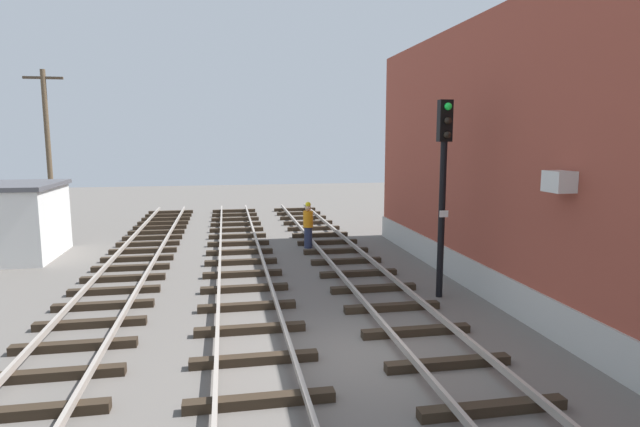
% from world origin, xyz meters
% --- Properties ---
extents(ground_plane, '(80.00, 80.00, 0.00)m').
position_xyz_m(ground_plane, '(0.00, 0.00, 0.00)').
color(ground_plane, '#605B56').
extents(track_near_building, '(2.50, 44.25, 0.32)m').
position_xyz_m(track_near_building, '(1.43, 0.00, 0.13)').
color(track_near_building, '#2D2319').
rests_on(track_near_building, ground).
extents(track_centre, '(2.50, 44.25, 0.32)m').
position_xyz_m(track_centre, '(-2.21, 0.00, 0.13)').
color(track_centre, '#2D2319').
rests_on(track_centre, ground).
extents(track_far, '(2.50, 44.25, 0.32)m').
position_xyz_m(track_far, '(-5.86, 0.00, 0.12)').
color(track_far, '#2D2319').
rests_on(track_far, ground).
extents(signal_mast, '(0.36, 0.40, 5.38)m').
position_xyz_m(signal_mast, '(3.10, 3.44, 3.38)').
color(signal_mast, black).
rests_on(signal_mast, ground).
extents(brick_building, '(6.91, 19.31, 7.76)m').
position_xyz_m(brick_building, '(7.53, 2.79, 3.87)').
color(brick_building, brown).
rests_on(brick_building, ground).
extents(control_hut, '(3.00, 3.80, 2.76)m').
position_xyz_m(control_hut, '(-10.28, 10.74, 1.39)').
color(control_hut, silver).
rests_on(control_hut, ground).
extents(utility_pole_far, '(1.80, 0.24, 7.65)m').
position_xyz_m(utility_pole_far, '(-11.15, 17.78, 4.01)').
color(utility_pole_far, brown).
rests_on(utility_pole_far, ground).
extents(track_worker_foreground, '(0.40, 0.40, 1.87)m').
position_xyz_m(track_worker_foreground, '(0.54, 10.54, 0.93)').
color(track_worker_foreground, '#262D4C').
rests_on(track_worker_foreground, ground).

